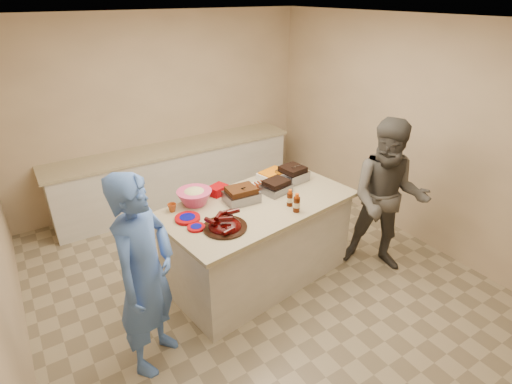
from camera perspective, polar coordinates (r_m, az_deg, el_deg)
room at (r=4.61m, az=-0.12°, el=-12.40°), size 4.50×5.00×2.70m
back_counter at (r=6.08m, az=-11.32°, el=2.35°), size 3.60×0.64×0.90m
island at (r=4.67m, az=0.34°, el=-11.88°), size 2.14×1.32×0.96m
rib_platter at (r=3.71m, az=-4.44°, el=-5.16°), size 0.50×0.50×0.17m
pulled_pork_tray at (r=4.16m, az=-2.09°, el=-1.34°), size 0.36×0.28×0.10m
brisket_tray at (r=4.35m, az=2.87°, el=0.01°), size 0.33×0.29×0.09m
roasting_pan at (r=4.64m, az=5.20°, el=1.71°), size 0.32×0.32×0.11m
coleslaw_bowl at (r=4.16m, az=-8.70°, el=-1.63°), size 0.41×0.41×0.25m
sausage_plate at (r=4.43m, az=0.18°, el=0.56°), size 0.30×0.30×0.05m
mac_cheese_dish at (r=4.69m, az=2.43°, el=2.06°), size 0.38×0.31×0.09m
bbq_bottle_a at (r=3.99m, az=5.77°, el=-2.78°), size 0.07×0.07×0.20m
bbq_bottle_b at (r=4.09m, az=4.81°, el=-1.96°), size 0.07×0.07×0.18m
mustard_bottle at (r=4.16m, az=-1.87°, el=-1.36°), size 0.05×0.05×0.12m
sauce_bowl at (r=4.21m, az=-2.13°, el=-0.95°), size 0.16×0.07×0.15m
plate_stack_large at (r=3.89m, az=-9.74°, el=-3.91°), size 0.27×0.27×0.03m
plate_stack_small at (r=3.74m, az=-8.53°, el=-5.17°), size 0.19×0.19×0.02m
plastic_cup at (r=4.06m, az=-11.84°, el=-2.72°), size 0.10×0.09×0.09m
basket_stack at (r=4.32m, az=-5.44°, el=-0.29°), size 0.23×0.20×0.10m
guest_blue at (r=3.96m, az=-13.83°, el=-21.76°), size 1.66×1.79×0.43m
guest_gray at (r=5.04m, az=16.81°, el=-9.85°), size 1.89×1.84×0.67m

